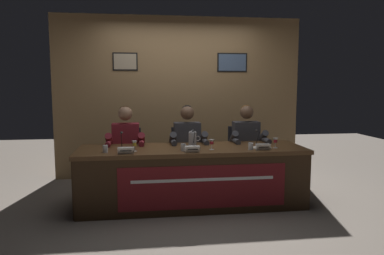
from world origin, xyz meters
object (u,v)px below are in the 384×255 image
(nameplate_left, at_px, (126,151))
(water_cup_left, at_px, (105,149))
(juice_glass_center, at_px, (212,143))
(juice_glass_left, at_px, (135,144))
(document_stack_right, at_px, (261,148))
(panelist_left, at_px, (126,145))
(chair_right, at_px, (243,159))
(water_cup_right, at_px, (251,147))
(water_cup_center, at_px, (183,148))
(nameplate_right, at_px, (263,147))
(panelist_right, at_px, (247,142))
(juice_glass_right, at_px, (275,141))
(water_pitcher_central, at_px, (193,139))
(conference_table, at_px, (193,168))
(chair_left, at_px, (127,162))
(chair_center, at_px, (186,160))
(microphone_left, at_px, (122,144))
(microphone_right, at_px, (258,141))
(microphone_center, at_px, (194,142))
(panelist_center, at_px, (188,143))
(nameplate_center, at_px, (193,149))

(nameplate_left, xyz_separation_m, water_cup_left, (-0.24, 0.13, -0.00))
(water_cup_left, distance_m, juice_glass_center, 1.25)
(juice_glass_left, height_order, document_stack_right, juice_glass_left)
(panelist_left, distance_m, juice_glass_center, 1.21)
(chair_right, bearing_deg, water_cup_right, -100.23)
(document_stack_right, bearing_deg, water_cup_right, -150.21)
(water_cup_center, distance_m, nameplate_right, 0.95)
(panelist_right, relative_size, juice_glass_right, 9.92)
(nameplate_left, height_order, water_pitcher_central, water_pitcher_central)
(panelist_right, bearing_deg, water_pitcher_central, -157.57)
(conference_table, xyz_separation_m, juice_glass_center, (0.21, -0.08, 0.32))
(water_cup_center, distance_m, water_cup_right, 0.81)
(chair_left, bearing_deg, panelist_right, -6.81)
(water_cup_left, xyz_separation_m, juice_glass_right, (2.06, 0.04, 0.05))
(chair_center, bearing_deg, juice_glass_right, -37.48)
(microphone_left, bearing_deg, microphone_right, -0.63)
(juice_glass_center, height_order, water_pitcher_central, water_pitcher_central)
(microphone_left, relative_size, juice_glass_center, 1.74)
(water_cup_right, xyz_separation_m, document_stack_right, (0.17, 0.10, -0.03))
(microphone_left, bearing_deg, water_cup_left, -145.16)
(microphone_left, bearing_deg, nameplate_left, -76.33)
(chair_center, bearing_deg, nameplate_right, -48.60)
(panelist_right, distance_m, juice_glass_right, 0.62)
(water_cup_center, bearing_deg, document_stack_right, 3.97)
(juice_glass_left, relative_size, juice_glass_right, 1.00)
(juice_glass_center, xyz_separation_m, water_cup_center, (-0.35, -0.04, -0.05))
(panelist_right, bearing_deg, chair_left, 173.19)
(microphone_center, distance_m, water_pitcher_central, 0.11)
(chair_center, distance_m, water_cup_right, 1.15)
(juice_glass_right, bearing_deg, panelist_left, 162.57)
(chair_left, height_order, juice_glass_right, chair_left)
(juice_glass_left, relative_size, chair_right, 0.14)
(water_cup_center, xyz_separation_m, chair_right, (0.97, 0.85, -0.33))
(panelist_center, bearing_deg, juice_glass_left, -140.27)
(water_cup_center, bearing_deg, chair_left, 129.59)
(panelist_left, relative_size, water_cup_right, 14.47)
(chair_center, bearing_deg, juice_glass_center, -75.08)
(nameplate_left, bearing_deg, chair_right, 30.10)
(chair_left, distance_m, panelist_right, 1.70)
(juice_glass_right, relative_size, microphone_right, 0.57)
(chair_right, bearing_deg, nameplate_center, -132.56)
(panelist_center, bearing_deg, water_cup_left, -149.24)
(nameplate_left, height_order, document_stack_right, nameplate_left)
(nameplate_center, bearing_deg, conference_table, 79.81)
(juice_glass_center, bearing_deg, microphone_left, 174.20)
(panelist_right, relative_size, water_cup_right, 14.47)
(nameplate_left, xyz_separation_m, microphone_left, (-0.06, 0.25, 0.03))
(panelist_left, bearing_deg, water_cup_center, -42.73)
(nameplate_center, bearing_deg, water_pitcher_central, 82.12)
(panelist_center, height_order, water_cup_right, panelist_center)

